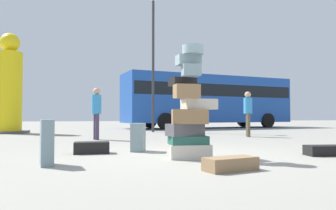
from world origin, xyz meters
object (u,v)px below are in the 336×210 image
Objects in this scene: suitcase_brown_foreground_far at (230,164)px; person_tourist_with_camera at (96,109)px; suitcase_slate_upright_blue at (47,142)px; suitcase_slate_left_side at (138,137)px; suitcase_black_right_side at (325,151)px; suitcase_brown_white_trunk at (180,136)px; person_bearded_onlooker at (248,110)px; parked_bus at (209,98)px; suitcase_tower at (190,114)px; lamp_post at (153,42)px; yellow_dummy_statue at (9,88)px; suitcase_black_foreground_near at (92,148)px.

person_tourist_with_camera is (-1.67, 6.06, 0.87)m from suitcase_brown_foreground_far.
suitcase_slate_left_side is (1.59, 1.54, -0.05)m from suitcase_slate_upright_blue.
suitcase_black_right_side is at bearing -6.42° from suitcase_slate_left_side.
suitcase_slate_upright_blue is at bearing 143.64° from suitcase_brown_foreground_far.
suitcase_brown_white_trunk is 0.35× the size of person_bearded_onlooker.
suitcase_brown_foreground_far is 2.87m from suitcase_brown_white_trunk.
suitcase_black_right_side is at bearing 6.01° from person_bearded_onlooker.
suitcase_slate_left_side is at bearing -127.19° from parked_bus.
suitcase_tower is 3.55× the size of suitcase_brown_white_trunk.
suitcase_tower is at bearing -177.12° from suitcase_black_right_side.
suitcase_tower is 9.71m from lamp_post.
suitcase_brown_white_trunk is (0.10, 2.87, 0.19)m from suitcase_brown_foreground_far.
suitcase_black_right_side is (2.54, -0.25, -0.67)m from suitcase_tower.
suitcase_slate_upright_blue is 4.85m from suitcase_black_right_side.
parked_bus reaches higher than suitcase_slate_left_side.
parked_bus reaches higher than suitcase_brown_white_trunk.
person_tourist_with_camera is (-5.24, -0.17, 0.00)m from person_bearded_onlooker.
suitcase_tower reaches higher than suitcase_brown_foreground_far.
yellow_dummy_statue is (-7.61, 9.62, 1.81)m from suitcase_black_right_side.
suitcase_black_right_side is at bearing -10.57° from suitcase_slate_upright_blue.
suitcase_slate_left_side is 1.06× the size of suitcase_brown_white_trunk.
suitcase_brown_foreground_far is (2.46, -1.04, -0.25)m from suitcase_slate_upright_blue.
yellow_dummy_statue reaches higher than suitcase_brown_foreground_far.
suitcase_slate_left_side is (-0.87, 2.58, 0.20)m from suitcase_brown_foreground_far.
suitcase_slate_upright_blue is 0.16× the size of yellow_dummy_statue.
suitcase_brown_foreground_far is 15.45m from parked_bus.
suitcase_tower reaches higher than suitcase_brown_white_trunk.
suitcase_black_foreground_near is 1.21× the size of suitcase_brown_white_trunk.
person_bearded_onlooker is at bearing 85.49° from suitcase_black_right_side.
suitcase_slate_left_side is 0.09× the size of lamp_post.
suitcase_brown_foreground_far is at bearing -10.85° from person_bearded_onlooker.
suitcase_slate_left_side is at bearing -142.45° from suitcase_brown_white_trunk.
suitcase_brown_foreground_far is at bearing -95.21° from lamp_post.
suitcase_black_right_side is at bearing -51.64° from yellow_dummy_statue.
parked_bus is at bearing 43.31° from lamp_post.
suitcase_black_right_side is at bearing 26.04° from person_tourist_with_camera.
lamp_post reaches higher than suitcase_black_foreground_near.
person_bearded_onlooker is (3.73, 4.92, 0.19)m from suitcase_tower.
suitcase_black_right_side is at bearing 10.54° from suitcase_brown_foreground_far.
yellow_dummy_statue reaches higher than suitcase_slate_left_side.
suitcase_tower is 4.99m from person_tourist_with_camera.
suitcase_brown_white_trunk is (2.56, 1.83, -0.06)m from suitcase_slate_upright_blue.
suitcase_black_foreground_near is 0.06× the size of parked_bus.
suitcase_brown_white_trunk is (1.91, 0.43, 0.16)m from suitcase_black_foreground_near.
suitcase_brown_foreground_far is at bearing -119.83° from parked_bus.
suitcase_black_right_side is 5.37m from person_bearded_onlooker.
lamp_post is at bearing 83.03° from suitcase_tower.
suitcase_brown_foreground_far is at bearing 2.43° from person_tourist_with_camera.
suitcase_black_foreground_near is at bearing -15.22° from person_tourist_with_camera.
lamp_post is (6.18, -0.35, 2.27)m from yellow_dummy_statue.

